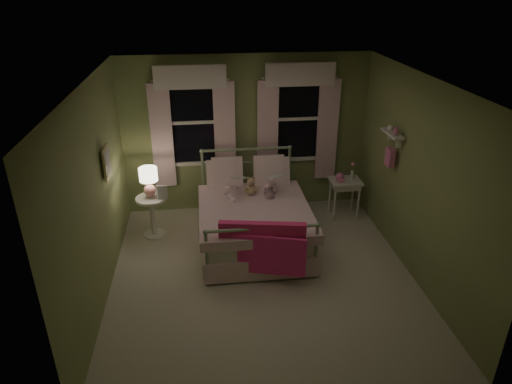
{
  "coord_description": "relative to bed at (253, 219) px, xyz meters",
  "views": [
    {
      "loc": [
        -0.71,
        -5.03,
        3.67
      ],
      "look_at": [
        -0.02,
        0.53,
        1.0
      ],
      "focal_mm": 32.0,
      "sensor_mm": 36.0,
      "label": 1
    }
  ],
  "objects": [
    {
      "name": "book_nightstand",
      "position": [
        -1.41,
        0.3,
        0.27
      ],
      "size": [
        0.18,
        0.24,
        0.02
      ],
      "primitive_type": "imported",
      "rotation": [
        0.0,
        0.0,
        -0.08
      ],
      "color": "beige",
      "rests_on": "nightstand_left"
    },
    {
      "name": "child_left",
      "position": [
        -0.28,
        0.42,
        0.59
      ],
      "size": [
        0.3,
        0.19,
        0.81
      ],
      "primitive_type": "imported",
      "rotation": [
        0.0,
        0.0,
        3.14
      ],
      "color": "#F7D1DD",
      "rests_on": "bed"
    },
    {
      "name": "child_right",
      "position": [
        0.28,
        0.42,
        0.55
      ],
      "size": [
        0.39,
        0.32,
        0.73
      ],
      "primitive_type": "imported",
      "rotation": [
        0.0,
        0.0,
        3.02
      ],
      "color": "#F7D1DD",
      "rests_on": "bed"
    },
    {
      "name": "bud_vase",
      "position": [
        1.72,
        0.71,
        0.41
      ],
      "size": [
        0.06,
        0.06,
        0.28
      ],
      "color": "white",
      "rests_on": "nightstand_right"
    },
    {
      "name": "pink_toy",
      "position": [
        1.5,
        0.65,
        0.32
      ],
      "size": [
        0.14,
        0.19,
        0.14
      ],
      "color": "pink",
      "rests_on": "nightstand_right"
    },
    {
      "name": "nightstand_left",
      "position": [
        -1.51,
        0.38,
        0.03
      ],
      "size": [
        0.46,
        0.46,
        0.65
      ],
      "color": "white",
      "rests_on": "ground"
    },
    {
      "name": "book_left",
      "position": [
        -0.28,
        0.17,
        0.58
      ],
      "size": [
        0.23,
        0.18,
        0.26
      ],
      "primitive_type": "imported",
      "rotation": [
        1.22,
        0.0,
        -0.34
      ],
      "color": "beige",
      "rests_on": "child_left"
    },
    {
      "name": "book_right",
      "position": [
        0.28,
        0.17,
        0.54
      ],
      "size": [
        0.23,
        0.19,
        0.26
      ],
      "primitive_type": "imported",
      "rotation": [
        1.22,
        0.0,
        0.51
      ],
      "color": "beige",
      "rests_on": "child_right"
    },
    {
      "name": "nightstand_right",
      "position": [
        1.6,
        0.66,
        0.17
      ],
      "size": [
        0.5,
        0.4,
        0.64
      ],
      "color": "white",
      "rests_on": "ground"
    },
    {
      "name": "window_left",
      "position": [
        -0.83,
        1.15,
        1.24
      ],
      "size": [
        1.34,
        0.13,
        1.96
      ],
      "color": "black",
      "rests_on": "room_shell"
    },
    {
      "name": "bed",
      "position": [
        0.0,
        0.0,
        0.0
      ],
      "size": [
        1.58,
        2.04,
        1.18
      ],
      "color": "white",
      "rests_on": "ground"
    },
    {
      "name": "pink_throw",
      "position": [
        0.0,
        -1.03,
        0.23
      ],
      "size": [
        1.1,
        0.38,
        0.71
      ],
      "color": "#E72D6F",
      "rests_on": "bed"
    },
    {
      "name": "room_shell",
      "position": [
        0.02,
        -0.88,
        0.92
      ],
      "size": [
        4.2,
        4.2,
        4.2
      ],
      "color": "beige",
      "rests_on": "ground"
    },
    {
      "name": "window_right",
      "position": [
        0.87,
        1.15,
        1.24
      ],
      "size": [
        1.34,
        0.13,
        1.96
      ],
      "color": "black",
      "rests_on": "room_shell"
    },
    {
      "name": "wall_shelf",
      "position": [
        1.92,
        -0.18,
        1.14
      ],
      "size": [
        0.15,
        0.5,
        0.6
      ],
      "color": "white",
      "rests_on": "room_shell"
    },
    {
      "name": "teddy_bear",
      "position": [
        -0.0,
        0.26,
        0.41
      ],
      "size": [
        0.23,
        0.18,
        0.3
      ],
      "color": "tan",
      "rests_on": "bed"
    },
    {
      "name": "framed_picture",
      "position": [
        -1.92,
        -0.28,
        1.12
      ],
      "size": [
        0.03,
        0.32,
        0.42
      ],
      "color": "beige",
      "rests_on": "room_shell"
    },
    {
      "name": "table_lamp",
      "position": [
        -1.51,
        0.38,
        0.57
      ],
      "size": [
        0.27,
        0.27,
        0.45
      ],
      "color": "pink",
      "rests_on": "nightstand_left"
    }
  ]
}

